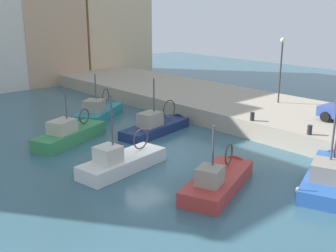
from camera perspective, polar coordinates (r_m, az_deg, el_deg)
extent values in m
plane|color=#386070|center=(23.51, -3.49, -4.30)|extent=(80.00, 80.00, 0.00)
cube|color=#ADA08C|center=(31.45, 13.08, 1.76)|extent=(9.00, 56.00, 1.20)
cube|color=#BC3833|center=(19.68, 6.88, -8.62)|extent=(5.47, 3.59, 1.36)
cone|color=#BC3833|center=(22.24, 9.49, -5.73)|extent=(1.44, 1.88, 1.67)
cube|color=#9E7A51|center=(19.43, 6.94, -6.98)|extent=(5.22, 3.38, 0.08)
cube|color=gray|center=(18.28, 5.77, -6.92)|extent=(1.40, 1.36, 0.84)
cylinder|color=#4C4C51|center=(18.24, 6.22, -3.99)|extent=(0.10, 0.10, 2.68)
torus|color=#3F3833|center=(20.46, 8.39, -3.87)|extent=(1.03, 0.46, 1.07)
sphere|color=white|center=(18.64, 2.25, -9.30)|extent=(0.32, 0.32, 0.32)
cube|color=#388951|center=(26.76, -13.31, -2.14)|extent=(5.60, 3.45, 1.56)
cone|color=#388951|center=(29.03, -9.49, -0.47)|extent=(1.37, 1.68, 1.46)
cube|color=#896B4C|center=(26.56, -13.41, -0.70)|extent=(5.35, 3.25, 0.08)
cube|color=#B7AD99|center=(25.95, -14.40, -0.10)|extent=(1.89, 1.68, 0.84)
cylinder|color=#4C4C51|center=(26.05, -13.87, 2.20)|extent=(0.10, 0.10, 2.85)
torus|color=#3F3833|center=(27.51, -11.49, 1.34)|extent=(0.97, 0.44, 1.01)
sphere|color=white|center=(26.14, -17.10, -2.33)|extent=(0.32, 0.32, 0.32)
cube|color=navy|center=(27.86, -1.75, -0.97)|extent=(5.70, 2.73, 1.22)
cone|color=navy|center=(30.22, 1.93, 0.41)|extent=(1.18, 1.70, 1.56)
cube|color=#896B4C|center=(27.70, -1.76, 0.12)|extent=(5.46, 2.55, 0.08)
cube|color=gray|center=(27.15, -2.51, 0.90)|extent=(1.64, 1.41, 0.94)
cylinder|color=#4C4C51|center=(27.21, -1.95, 3.29)|extent=(0.10, 0.10, 3.19)
torus|color=#3F3833|center=(28.66, 0.15, 2.31)|extent=(1.34, 0.33, 1.35)
sphere|color=white|center=(27.22, -5.49, -1.05)|extent=(0.32, 0.32, 0.32)
cube|color=#2D60B7|center=(21.44, 21.30, -7.53)|extent=(6.28, 3.91, 1.35)
cube|color=#B2A893|center=(21.21, 21.47, -6.03)|extent=(6.01, 3.68, 0.08)
cube|color=gray|center=(20.09, 21.24, -5.84)|extent=(1.91, 1.84, 0.83)
cylinder|color=#4C4C51|center=(20.11, 21.77, -2.06)|extent=(0.10, 0.10, 3.43)
torus|color=#3F3833|center=(22.53, 22.19, -2.73)|extent=(1.27, 0.53, 1.32)
sphere|color=white|center=(19.84, 17.59, -8.46)|extent=(0.32, 0.32, 0.32)
cube|color=white|center=(21.84, -6.22, -6.01)|extent=(5.23, 2.45, 1.45)
cone|color=white|center=(23.79, -1.34, -4.02)|extent=(1.13, 1.64, 1.52)
cube|color=#B2A893|center=(21.60, -6.28, -4.42)|extent=(5.01, 2.29, 0.08)
cube|color=beige|center=(20.80, -8.27, -3.93)|extent=(1.28, 1.31, 0.87)
cylinder|color=#4C4C51|center=(20.63, -7.72, -0.45)|extent=(0.10, 0.10, 3.43)
torus|color=#3F3833|center=(22.33, -3.78, -1.78)|extent=(1.16, 0.26, 1.16)
sphere|color=white|center=(21.47, -10.87, -6.00)|extent=(0.32, 0.32, 0.32)
cube|color=teal|center=(31.97, -9.48, 1.08)|extent=(5.32, 4.43, 1.47)
cone|color=teal|center=(34.54, -7.55, 2.30)|extent=(1.72, 1.97, 1.77)
cube|color=#896B4C|center=(31.81, -9.53, 2.23)|extent=(5.07, 4.19, 0.08)
cube|color=gray|center=(31.00, -10.16, 2.76)|extent=(1.81, 1.82, 0.89)
cylinder|color=#4C4C51|center=(31.16, -9.94, 4.51)|extent=(0.10, 0.10, 2.75)
torus|color=#3F3833|center=(32.91, -8.59, 4.07)|extent=(1.10, 0.76, 1.27)
sphere|color=white|center=(31.05, -12.45, 0.88)|extent=(0.32, 0.32, 0.32)
cylinder|color=black|center=(27.83, 20.89, 1.19)|extent=(0.24, 0.65, 0.64)
cylinder|color=#2D2D33|center=(24.78, 18.96, -0.50)|extent=(0.28, 0.28, 0.55)
cylinder|color=#2D2D33|center=(26.83, 11.55, 1.31)|extent=(0.28, 0.28, 0.55)
cylinder|color=#38383D|center=(32.02, 15.24, 7.07)|extent=(0.12, 0.12, 4.50)
sphere|color=#F2EACC|center=(31.75, 15.56, 11.35)|extent=(0.36, 0.36, 0.36)
cube|color=beige|center=(53.15, -8.35, 15.10)|extent=(9.11, 6.08, 14.68)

